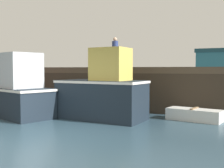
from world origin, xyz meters
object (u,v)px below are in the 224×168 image
object	(u,v)px
rowboat	(194,115)
dockworker	(115,52)
mooring_buoy_foreground	(22,110)
fishing_boat_near_right	(16,93)
fishing_boat_mid	(103,93)

from	to	relation	value
rowboat	dockworker	bearing A→B (deg)	136.29
mooring_buoy_foreground	dockworker	bearing A→B (deg)	85.73
fishing_boat_near_right	mooring_buoy_foreground	distance (m)	0.86
dockworker	fishing_boat_near_right	bearing A→B (deg)	-99.33
fishing_boat_mid	fishing_boat_near_right	bearing A→B (deg)	-166.56
mooring_buoy_foreground	fishing_boat_near_right	bearing A→B (deg)	147.92
fishing_boat_near_right	fishing_boat_mid	distance (m)	3.24
fishing_boat_near_right	mooring_buoy_foreground	size ratio (longest dim) A/B	5.45
fishing_boat_mid	rowboat	bearing A→B (deg)	19.11
fishing_boat_near_right	fishing_boat_mid	bearing A→B (deg)	13.44
rowboat	fishing_boat_mid	bearing A→B (deg)	-160.89
dockworker	fishing_boat_mid	bearing A→B (deg)	-70.18
fishing_boat_near_right	rowboat	bearing A→B (deg)	16.20
fishing_boat_near_right	rowboat	distance (m)	6.34
dockworker	mooring_buoy_foreground	size ratio (longest dim) A/B	2.52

